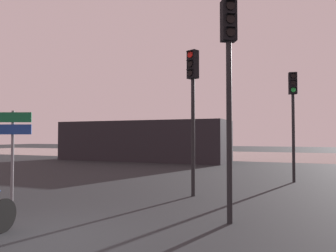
# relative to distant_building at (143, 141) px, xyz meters

# --- Properties ---
(ground_plane) EXTENTS (120.00, 120.00, 0.00)m
(ground_plane) POSITION_rel_distant_building_xyz_m (7.25, -18.50, -1.53)
(ground_plane) COLOR black
(water_strip) EXTENTS (80.00, 16.00, 0.01)m
(water_strip) POSITION_rel_distant_building_xyz_m (7.25, 10.00, -1.52)
(water_strip) COLOR gray
(water_strip) RESTS_ON ground
(distant_building) EXTENTS (13.29, 4.00, 3.05)m
(distant_building) POSITION_rel_distant_building_xyz_m (0.00, 0.00, 0.00)
(distant_building) COLOR black
(distant_building) RESTS_ON ground
(traffic_light_center) EXTENTS (0.39, 0.41, 4.61)m
(traffic_light_center) POSITION_rel_distant_building_xyz_m (8.42, -13.06, 1.67)
(traffic_light_center) COLOR black
(traffic_light_center) RESTS_ON ground
(traffic_light_near_right) EXTENTS (0.40, 0.42, 4.86)m
(traffic_light_near_right) POSITION_rel_distant_building_xyz_m (10.17, -15.84, 1.83)
(traffic_light_near_right) COLOR black
(traffic_light_near_right) RESTS_ON ground
(traffic_light_far_right) EXTENTS (0.36, 0.38, 4.52)m
(traffic_light_far_right) POSITION_rel_distant_building_xyz_m (11.26, -8.50, 1.61)
(traffic_light_far_right) COLOR black
(traffic_light_far_right) RESTS_ON ground
(direction_sign_post) EXTENTS (1.03, 0.44, 2.60)m
(direction_sign_post) POSITION_rel_distant_building_xyz_m (4.12, -16.13, 0.27)
(direction_sign_post) COLOR slate
(direction_sign_post) RESTS_ON ground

